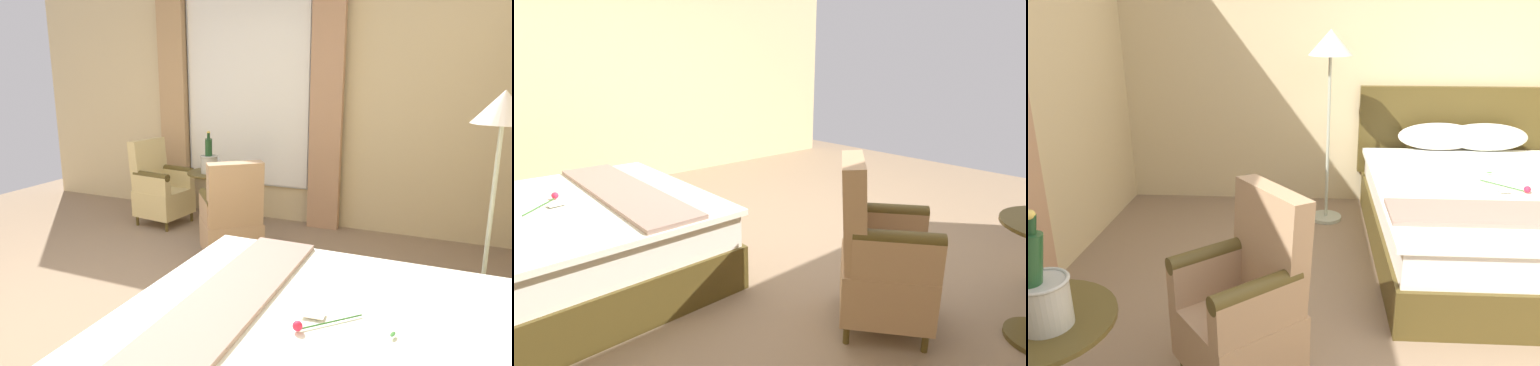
# 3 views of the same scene
# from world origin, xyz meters

# --- Properties ---
(ground_plane) EXTENTS (7.70, 7.70, 0.00)m
(ground_plane) POSITION_xyz_m (0.00, 0.00, 0.00)
(ground_plane) COLOR #8E745A
(wall_window_side) EXTENTS (0.27, 6.32, 3.04)m
(wall_window_side) POSITION_xyz_m (-2.77, 0.00, 1.51)
(wall_window_side) COLOR beige
(wall_window_side) RESTS_ON ground
(floor_lamp_brass) EXTENTS (0.36, 0.36, 1.66)m
(floor_lamp_brass) POSITION_xyz_m (-0.80, 2.59, 1.41)
(floor_lamp_brass) COLOR #B2BAA3
(floor_lamp_brass) RESTS_ON ground
(side_table_round) EXTENTS (0.60, 0.60, 0.70)m
(side_table_round) POSITION_xyz_m (-1.97, -0.07, 0.42)
(side_table_round) COLOR #4E401B
(side_table_round) RESTS_ON ground
(champagne_bucket) EXTENTS (0.20, 0.20, 0.46)m
(champagne_bucket) POSITION_xyz_m (-1.91, -0.10, 0.84)
(champagne_bucket) COLOR #AEADA2
(champagne_bucket) RESTS_ON side_table_round
(wine_glass_near_bucket) EXTENTS (0.08, 0.08, 0.14)m
(wine_glass_near_bucket) POSITION_xyz_m (-2.01, 0.09, 0.80)
(wine_glass_near_bucket) COLOR white
(wine_glass_near_bucket) RESTS_ON side_table_round
(wine_glass_near_edge) EXTENTS (0.07, 0.07, 0.16)m
(wine_glass_near_edge) POSITION_xyz_m (-2.15, -0.12, 0.82)
(wine_glass_near_edge) COLOR white
(wine_glass_near_edge) RESTS_ON side_table_round
(armchair_by_window) EXTENTS (0.73, 0.73, 1.01)m
(armchair_by_window) POSITION_xyz_m (-1.25, 0.50, 0.43)
(armchair_by_window) COLOR #4E401B
(armchair_by_window) RESTS_ON ground
(armchair_facing_bed) EXTENTS (0.60, 0.62, 1.01)m
(armchair_facing_bed) POSITION_xyz_m (-2.03, -0.84, 0.42)
(armchair_facing_bed) COLOR #4E401B
(armchair_facing_bed) RESTS_ON ground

